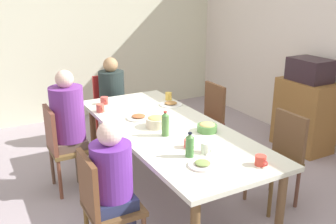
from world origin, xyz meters
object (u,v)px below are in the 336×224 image
Objects in this scene: person_3 at (69,120)px; cup_3 at (169,96)px; chair_1 at (103,203)px; bottle_1 at (190,145)px; chair_4 at (110,105)px; side_cabinet at (304,115)px; plate_1 at (171,104)px; cup_2 at (104,101)px; bottle_0 at (165,124)px; person_4 at (112,93)px; cup_5 at (100,108)px; dining_table at (168,133)px; plate_2 at (139,117)px; plate_0 at (202,164)px; bowl_1 at (156,122)px; cup_0 at (261,161)px; cup_4 at (189,143)px; bowl_0 at (207,127)px; cup_1 at (206,148)px; microwave at (310,70)px; chair_3 at (62,144)px; person_1 at (114,179)px; chair_0 at (280,154)px.

person_3 reaches higher than cup_3.
chair_1 is 0.79m from bottle_1.
chair_4 is 2.52m from side_cabinet.
bottle_1 is (1.24, -0.52, 0.08)m from plate_1.
cup_2 is 0.54× the size of bottle_0.
cup_5 is (0.78, -0.42, 0.08)m from person_4.
dining_table is at bearing 124.80° from chair_1.
plate_0 is at bearing -0.80° from plate_2.
bottle_1 is at bearing -5.27° from bowl_1.
chair_1 is at bearing -108.08° from plate_0.
cup_4 is (-0.54, -0.30, -0.00)m from cup_0.
chair_4 is at bearing -172.11° from bowl_0.
cup_1 is 2.28m from microwave.
cup_4 is 0.96× the size of cup_5.
chair_3 is at bearing -124.80° from dining_table.
microwave reaches higher than cup_4.
bottle_0 reaches higher than dining_table.
side_cabinet is (0.16, 2.24, -0.30)m from plate_2.
chair_3 is 8.06× the size of cup_3.
chair_1 is at bearing -93.03° from cup_1.
cup_2 is 0.14× the size of side_cabinet.
cup_1 is 0.17m from cup_4.
microwave reaches higher than chair_1.
bottle_0 is at bearing -80.50° from microwave.
cup_3 is 1.78m from microwave.
bowl_1 is at bearing 54.35° from chair_3.
person_1 is 0.98× the size of person_4.
chair_0 reaches higher than cup_3.
plate_2 is 1.02m from cup_1.
person_1 is 1.11m from bowl_0.
microwave is at bearing 105.57° from person_1.
chair_4 is at bearing -152.91° from cup_3.
chair_1 is at bearing -60.25° from bottle_0.
cup_5 is at bearing -164.51° from cup_4.
person_1 is at bearing -20.37° from person_4.
bottle_1 is (1.42, -0.59, 0.05)m from cup_3.
cup_5 is (0.03, -0.85, -0.00)m from cup_3.
cup_3 reaches higher than cup_1.
cup_3 is (-1.81, 0.20, 0.01)m from cup_0.
person_1 is 9.43× the size of cup_0.
person_4 is at bearing 175.74° from bottle_0.
chair_4 reaches higher than dining_table.
chair_0 is at bearing -56.41° from side_cabinet.
chair_4 is 1.11m from plate_1.
dining_table is 1.02m from cup_2.
bowl_1 is (-0.66, -0.98, 0.28)m from chair_0.
cup_2 reaches higher than plate_2.
chair_4 is 1.29m from plate_2.
plate_2 is at bearing -146.90° from bowl_0.
chair_1 is 8.06× the size of cup_3.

